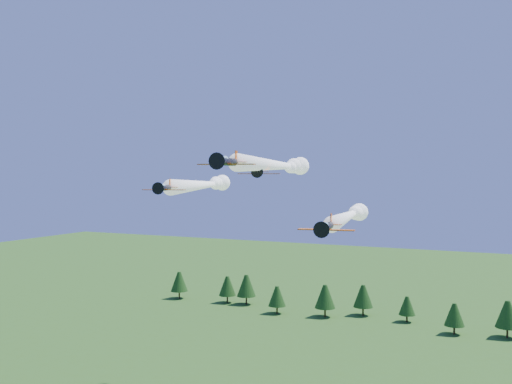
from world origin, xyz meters
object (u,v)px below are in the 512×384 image
at_px(plane_lead, 279,165).
at_px(plane_slot, 259,172).
at_px(plane_left, 205,185).
at_px(plane_right, 349,215).

distance_m(plane_lead, plane_slot, 10.80).
xyz_separation_m(plane_left, plane_right, (29.29, 3.35, -5.63)).
bearing_deg(plane_lead, plane_right, 34.87).
distance_m(plane_right, plane_slot, 23.89).
xyz_separation_m(plane_right, plane_slot, (-9.24, -20.49, 8.09)).
distance_m(plane_left, plane_slot, 26.49).
relative_size(plane_lead, plane_left, 1.00).
bearing_deg(plane_slot, plane_left, 120.11).
height_order(plane_right, plane_slot, plane_slot).
distance_m(plane_lead, plane_right, 16.94).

